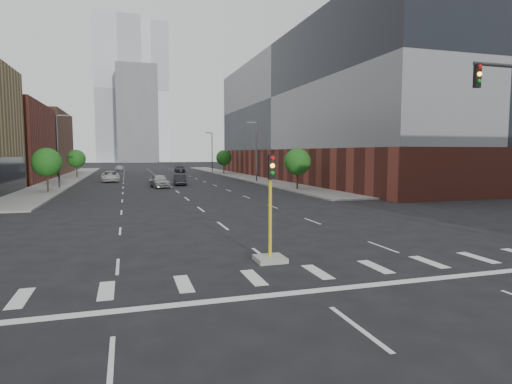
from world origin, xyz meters
name	(u,v)px	position (x,y,z in m)	size (l,w,h in m)	color
ground	(407,364)	(0.00, 0.00, 0.00)	(400.00, 400.00, 0.00)	black
sidewalk_left_far	(70,178)	(-15.00, 74.00, 0.07)	(5.00, 92.00, 0.15)	gray
sidewalk_right_far	(236,175)	(15.00, 74.00, 0.07)	(5.00, 92.00, 0.15)	gray
building_left_far_b	(14,143)	(-27.50, 92.00, 6.50)	(20.00, 24.00, 13.00)	brown
building_right_main	(337,115)	(29.50, 60.00, 11.00)	(24.00, 70.00, 22.00)	brown
tower_left	(119,91)	(-8.00, 220.00, 35.00)	(22.00, 22.00, 70.00)	#B2B7BC
tower_right	(151,93)	(10.00, 260.00, 40.00)	(20.00, 20.00, 80.00)	#B2B7BC
tower_mid	(137,115)	(0.00, 200.00, 22.00)	(18.00, 18.00, 44.00)	slate
median_traffic_signal	(270,238)	(0.00, 8.97, 0.97)	(1.20, 1.20, 4.40)	#999993
streetlight_right_a	(256,149)	(13.41, 55.00, 5.01)	(1.60, 0.22, 9.07)	#2D2D30
streetlight_right_b	(212,150)	(13.41, 90.00, 5.01)	(1.60, 0.22, 9.07)	#2D2D30
streetlight_left	(59,148)	(-13.41, 50.00, 5.01)	(1.60, 0.22, 9.07)	#2D2D30
tree_left_near	(47,162)	(-14.00, 45.00, 3.39)	(3.20, 3.20, 4.85)	#382619
tree_left_far	(76,159)	(-14.00, 75.00, 3.39)	(3.20, 3.20, 4.85)	#382619
tree_right_near	(297,162)	(14.00, 40.00, 3.39)	(3.20, 3.20, 4.85)	#382619
tree_right_far	(224,158)	(14.00, 80.00, 3.39)	(3.20, 3.20, 4.85)	#382619
car_near_left	(160,181)	(-1.50, 48.59, 0.85)	(2.02, 5.01, 1.71)	#A2A2A7
car_mid_right	(180,180)	(1.50, 52.04, 0.74)	(1.58, 4.52, 1.49)	black
car_far_left	(110,176)	(-7.93, 62.27, 0.81)	(2.68, 5.82, 1.62)	beige
car_deep_right	(180,169)	(6.15, 90.48, 0.77)	(2.16, 5.31, 1.54)	black
car_distant	(119,168)	(-7.12, 103.61, 0.69)	(1.62, 4.03, 1.37)	silver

